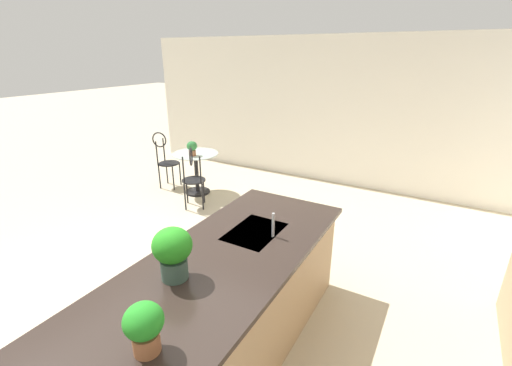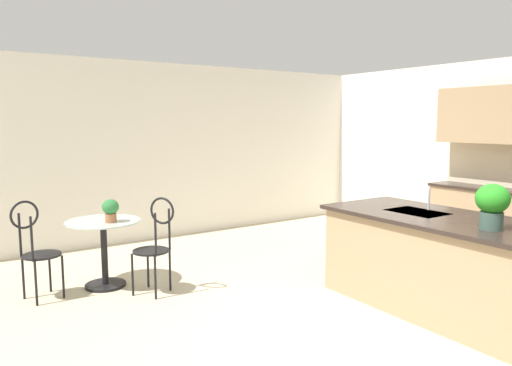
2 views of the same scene
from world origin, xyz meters
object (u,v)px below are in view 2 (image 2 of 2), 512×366
object	(u,v)px
bistro_table	(104,247)
potted_plant_on_table	(111,209)
potted_plant_counter_near	(492,203)
chair_by_island	(36,245)
chair_near_window	(155,241)

from	to	relation	value
bistro_table	potted_plant_on_table	size ratio (longest dim) A/B	3.21
bistro_table	potted_plant_counter_near	world-z (taller)	potted_plant_counter_near
potted_plant_on_table	chair_by_island	bearing A→B (deg)	-97.70
chair_by_island	potted_plant_counter_near	world-z (taller)	potted_plant_counter_near
potted_plant_on_table	potted_plant_counter_near	xyz separation A→B (m)	(2.91, 2.27, 0.26)
chair_near_window	chair_by_island	xyz separation A→B (m)	(-0.51, -1.07, 0.00)
bistro_table	chair_by_island	bearing A→B (deg)	-87.35
bistro_table	chair_near_window	bearing A→B (deg)	35.00
bistro_table	chair_by_island	world-z (taller)	chair_by_island
bistro_table	chair_near_window	world-z (taller)	chair_near_window
chair_by_island	potted_plant_counter_near	xyz separation A→B (m)	(3.01, 3.01, 0.57)
chair_by_island	potted_plant_counter_near	bearing A→B (deg)	45.00
potted_plant_counter_near	bistro_table	bearing A→B (deg)	-142.70
bistro_table	potted_plant_on_table	xyz separation A→B (m)	(0.13, 0.05, 0.44)
chair_by_island	potted_plant_on_table	world-z (taller)	chair_by_island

